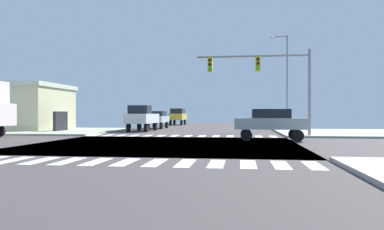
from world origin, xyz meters
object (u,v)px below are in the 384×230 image
traffic_signal_mast (263,72)px  pickup_leading_1 (142,117)px  sedan_farside_2 (158,118)px  suv_crossing_1 (178,115)px  street_lamp (285,75)px  sedan_nearside_1 (271,122)px

traffic_signal_mast → pickup_leading_1: traffic_signal_mast is taller
sedan_farside_2 → pickup_leading_1: pickup_leading_1 is taller
sedan_farside_2 → suv_crossing_1: (-0.00, 13.04, 0.28)m
street_lamp → sedan_farside_2: bearing=166.2°
sedan_nearside_1 → street_lamp: bearing=170.2°
street_lamp → suv_crossing_1: street_lamp is taller
sedan_farside_2 → pickup_leading_1: (-0.00, -6.39, 0.17)m
traffic_signal_mast → sedan_nearside_1: bearing=-85.5°
traffic_signal_mast → street_lamp: size_ratio=0.86×
sedan_nearside_1 → pickup_leading_1: size_ratio=0.84×
pickup_leading_1 → suv_crossing_1: bearing=-90.0°
street_lamp → sedan_nearside_1: size_ratio=2.11×
sedan_farside_2 → pickup_leading_1: size_ratio=0.84×
sedan_nearside_1 → sedan_farside_2: size_ratio=1.00×
street_lamp → suv_crossing_1: bearing=129.0°
sedan_farside_2 → pickup_leading_1: bearing=90.0°
traffic_signal_mast → sedan_nearside_1: size_ratio=1.82×
sedan_nearside_1 → pickup_leading_1: (-10.79, 10.51, 0.17)m
sedan_nearside_1 → sedan_farside_2: same height
traffic_signal_mast → pickup_leading_1: bearing=146.1°
sedan_nearside_1 → sedan_farside_2: 20.05m
suv_crossing_1 → street_lamp: bearing=129.0°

